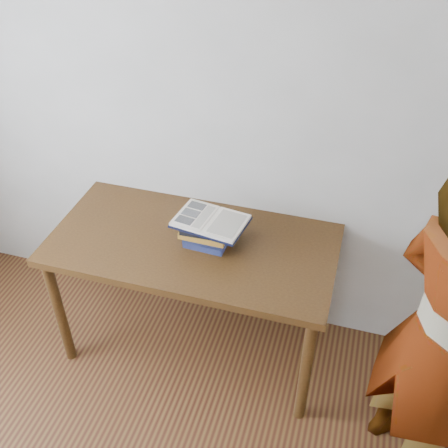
% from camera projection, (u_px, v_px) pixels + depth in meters
% --- Properties ---
extents(desk, '(1.49, 0.74, 0.80)m').
position_uv_depth(desk, '(193.00, 256.00, 2.77)').
color(desk, '#472C11').
rests_on(desk, ground).
extents(book_stack, '(0.24, 0.18, 0.12)m').
position_uv_depth(book_stack, '(206.00, 233.00, 2.66)').
color(book_stack, navy).
rests_on(book_stack, desk).
extents(open_book, '(0.39, 0.30, 0.03)m').
position_uv_depth(open_book, '(211.00, 221.00, 2.62)').
color(open_book, black).
rests_on(open_book, book_stack).
extents(reader, '(0.70, 0.75, 1.72)m').
position_uv_depth(reader, '(439.00, 342.00, 2.11)').
color(reader, tan).
rests_on(reader, ground).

